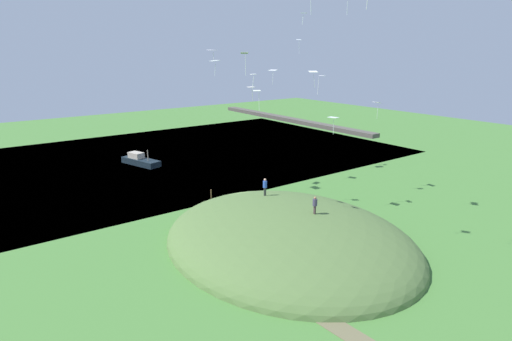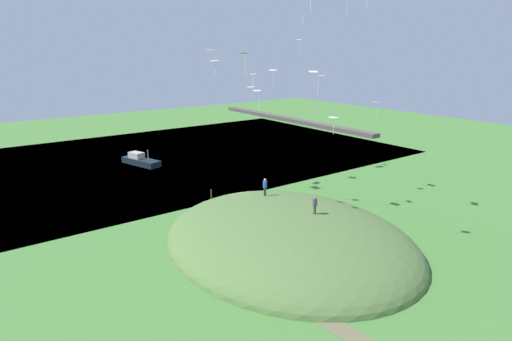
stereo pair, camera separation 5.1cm
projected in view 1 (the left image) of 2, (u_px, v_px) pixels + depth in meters
ground_plane at (241, 205)px, 47.08m from camera, size 160.00×160.00×0.00m
lake_water at (149, 161)px, 66.96m from camera, size 46.09×80.00×0.40m
grass_hill at (288, 243)px, 37.86m from camera, size 24.73×20.51×5.98m
bridge_deck_far at (290, 120)px, 82.72m from camera, size 41.48×1.80×0.70m
boat_on_lake at (140, 161)px, 63.73m from camera, size 7.13×3.85×2.51m
person_watching_kites at (315, 203)px, 36.36m from camera, size 0.47×0.47×1.57m
person_near_shore at (265, 185)px, 41.73m from camera, size 0.44×0.44×1.77m
kite_0 at (253, 75)px, 34.57m from camera, size 0.75×0.65×1.19m
kite_1 at (251, 88)px, 36.67m from camera, size 0.91×0.76×1.26m
kite_2 at (313, 72)px, 56.20m from camera, size 1.21×1.39×2.22m
kite_3 at (378, 103)px, 49.04m from camera, size 1.06×0.79×2.00m
kite_4 at (333, 118)px, 42.69m from camera, size 1.11×0.87×1.76m
kite_6 at (273, 71)px, 50.60m from camera, size 1.18×1.01×1.77m
kite_8 at (299, 41)px, 55.52m from camera, size 0.53×0.65×1.83m
kite_10 at (245, 55)px, 41.19m from camera, size 0.82×0.87×2.25m
kite_11 at (304, 14)px, 43.25m from camera, size 0.78×0.80×1.15m
kite_12 at (322, 77)px, 41.63m from camera, size 0.85×0.75×1.89m
kite_13 at (212, 50)px, 47.17m from camera, size 0.97×1.18×1.14m
kite_14 at (215, 61)px, 45.83m from camera, size 1.25×0.94×1.67m
kite_15 at (257, 93)px, 39.36m from camera, size 0.75×0.83×1.93m
mooring_post at (211, 195)px, 48.11m from camera, size 0.14×0.14×1.39m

